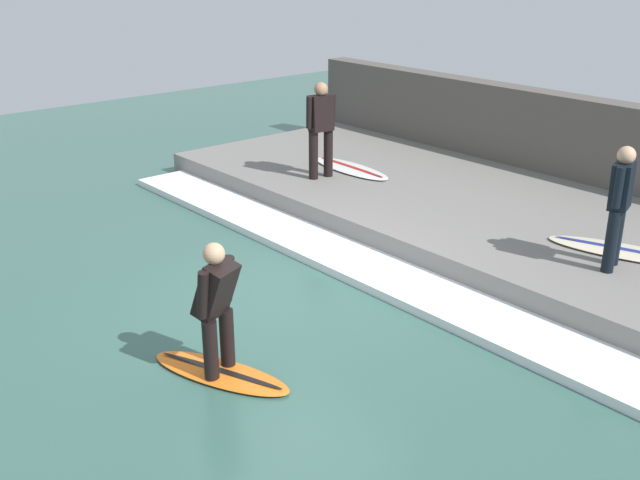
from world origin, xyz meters
The scene contains 10 objects.
ground_plane centered at (0.00, 0.00, 0.00)m, with size 28.00×28.00×0.00m, color #386056.
concrete_ledge centered at (4.05, 0.00, 0.20)m, with size 4.40×12.16×0.40m, color slate.
back_wall centered at (6.50, 0.00, 0.91)m, with size 0.50×12.77×1.83m, color #544F49.
wave_foam_crest centered at (1.36, 0.00, 0.06)m, with size 0.98×11.55×0.12m, color white.
surfboard_riding centered at (-1.74, -0.95, 0.03)m, with size 1.09×1.76×0.07m.
surfer_riding centered at (-1.74, -0.95, 0.87)m, with size 0.52×0.52×1.47m.
surfer_waiting_near centered at (3.02, 2.91, 1.35)m, with size 0.58×0.32×1.70m.
surfboard_waiting_near centered at (3.75, 2.91, 0.43)m, with size 0.67×1.95×0.07m.
surfer_waiting_far centered at (3.20, -2.61, 1.30)m, with size 0.53×0.34×1.61m.
surfboard_waiting_far centered at (3.80, -2.48, 0.43)m, with size 1.17×2.10×0.07m.
Camera 1 is at (-5.45, -6.88, 4.29)m, focal length 42.00 mm.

